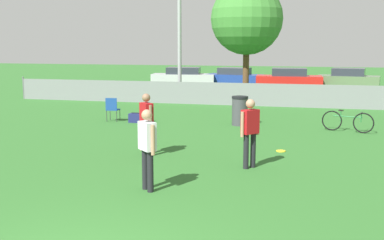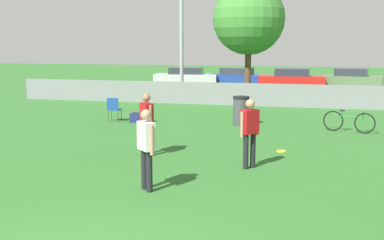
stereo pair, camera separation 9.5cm
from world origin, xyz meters
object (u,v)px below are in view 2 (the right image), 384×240
Objects in this scene: player_thrower_red at (250,128)px; parked_car_silver at (186,77)px; parked_car_red at (291,79)px; bicycle_sideline at (349,122)px; gear_bag_sideline at (141,118)px; frisbee_disc at (281,151)px; parked_car_blue at (237,77)px; trash_bin at (241,111)px; parked_car_olive at (351,79)px; player_receiver_white at (146,144)px; folding_chair_sideline at (114,108)px; player_defender_red at (147,120)px; light_pole at (181,12)px; tree_near_pole at (249,19)px.

player_thrower_red is 23.42m from parked_car_silver.
parked_car_red is at bearing -14.94° from parked_car_silver.
gear_bag_sideline is at bearing -165.25° from bicycle_sideline.
frisbee_disc is at bearing -102.73° from bicycle_sideline.
player_thrower_red is at bearing -68.37° from parked_car_blue.
gear_bag_sideline is 0.18× the size of parked_car_blue.
trash_bin is 0.26× the size of parked_car_olive.
player_thrower_red is 1.56× the size of trash_bin.
folding_chair_sideline is at bearing 161.89° from player_receiver_white.
frisbee_disc is at bearing 104.95° from player_receiver_white.
player_defender_red reaches higher than trash_bin.
parked_car_silver is 3.64m from parked_car_blue.
player_defender_red is at bearing -84.53° from parked_car_silver.
light_pole is 29.55× the size of frisbee_disc.
player_defender_red is at bearing -75.40° from parked_car_blue.
parked_car_olive is at bearing 73.47° from trash_bin.
player_thrower_red reaches higher than bicycle_sideline.
tree_near_pole is at bearing -107.20° from parked_car_red.
gear_bag_sideline is 16.04m from parked_car_red.
light_pole reaches higher than frisbee_disc.
folding_chair_sideline is at bearing -176.52° from trash_bin.
player_receiver_white is 8.77m from gear_bag_sideline.
light_pole is 13.56m from frisbee_disc.
parked_car_red is (-0.71, 19.08, 0.67)m from frisbee_disc.
folding_chair_sideline is 16.42m from parked_car_silver.
player_defender_red is 3.86m from frisbee_disc.
folding_chair_sideline is at bearing -85.42° from parked_car_blue.
folding_chair_sideline is at bearing -164.89° from bicycle_sideline.
player_thrower_red is at bearing -81.84° from tree_near_pole.
parked_car_silver is at bearing 112.21° from frisbee_disc.
tree_near_pole is 1.39× the size of parked_car_red.
parked_car_blue reaches higher than folding_chair_sideline.
player_receiver_white reaches higher than parked_car_olive.
parked_car_red reaches higher than folding_chair_sideline.
light_pole is 13.69m from parked_car_olive.
player_thrower_red and player_defender_red have the same top height.
light_pole is at bearing 146.61° from player_defender_red.
parked_car_silver is (-2.18, 8.90, -3.99)m from light_pole.
player_receiver_white is 24.99m from parked_car_blue.
parked_car_blue reaches higher than gear_bag_sideline.
frisbee_disc is 4.48m from trash_bin.
player_thrower_red reaches higher than folding_chair_sideline.
player_thrower_red reaches higher than trash_bin.
player_receiver_white is at bearing -73.33° from parked_car_blue.
frisbee_disc is (3.47, 1.38, -0.96)m from player_defender_red.
player_defender_red is (2.57, -12.61, -3.65)m from light_pole.
frisbee_disc is 21.76m from parked_car_silver.
light_pole is at bearing 118.29° from frisbee_disc.
bicycle_sideline is at bearing -59.95° from tree_near_pole.
trash_bin reaches higher than bicycle_sideline.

